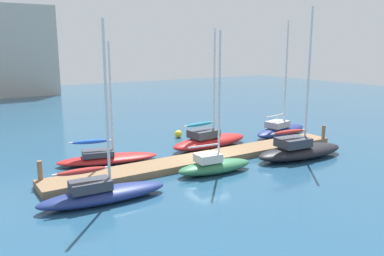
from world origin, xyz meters
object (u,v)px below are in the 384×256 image
sailboat_4 (299,150)px  sailboat_0 (102,192)px  sailboat_1 (107,157)px  sailboat_2 (214,165)px  sailboat_5 (281,129)px  sailboat_3 (209,140)px  mooring_buoy_yellow (178,134)px

sailboat_4 → sailboat_0: bearing=-174.3°
sailboat_0 → sailboat_1: sailboat_0 is taller
sailboat_2 → sailboat_5: 12.48m
sailboat_1 → sailboat_0: bearing=-99.1°
sailboat_3 → mooring_buoy_yellow: sailboat_3 is taller
sailboat_2 → sailboat_4: bearing=0.5°
sailboat_4 → sailboat_5: size_ratio=1.05×
sailboat_1 → sailboat_3: sailboat_3 is taller
sailboat_2 → sailboat_3: 6.38m
sailboat_3 → sailboat_1: bearing=172.2°
sailboat_3 → sailboat_5: size_ratio=0.92×
sailboat_2 → mooring_buoy_yellow: 10.15m
mooring_buoy_yellow → sailboat_4: bearing=-69.3°
sailboat_2 → sailboat_4: sailboat_4 is taller
mooring_buoy_yellow → sailboat_5: bearing=-27.8°
sailboat_1 → sailboat_4: 13.48m
sailboat_0 → sailboat_2: sailboat_0 is taller
sailboat_4 → sailboat_5: (4.24, 5.97, -0.07)m
sailboat_0 → sailboat_5: 19.79m
sailboat_3 → sailboat_5: bearing=-5.4°
sailboat_0 → mooring_buoy_yellow: bearing=47.7°
sailboat_1 → mooring_buoy_yellow: sailboat_1 is taller
sailboat_4 → sailboat_5: sailboat_4 is taller
sailboat_0 → sailboat_3: size_ratio=1.00×
sailboat_1 → sailboat_2: 7.52m
sailboat_0 → sailboat_4: sailboat_4 is taller
sailboat_0 → mooring_buoy_yellow: (10.73, 10.36, -0.24)m
mooring_buoy_yellow → sailboat_2: bearing=-108.2°
sailboat_3 → mooring_buoy_yellow: size_ratio=14.15×
sailboat_0 → sailboat_1: 6.98m
sailboat_1 → sailboat_2: (4.87, -5.72, 0.11)m
sailboat_0 → sailboat_2: size_ratio=1.04×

